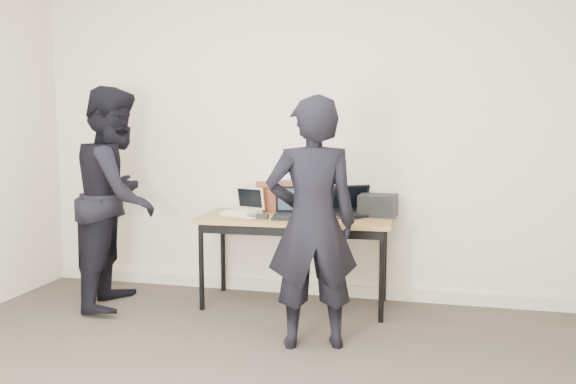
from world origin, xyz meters
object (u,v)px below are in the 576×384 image
(laptop_right, at_px, (354,208))
(equipment_box, at_px, (378,205))
(person_observer, at_px, (117,197))
(desk, at_px, (295,224))
(person_typist, at_px, (312,223))
(laptop_beige, at_px, (243,209))
(laptop_center, at_px, (294,211))
(leather_satchel, at_px, (280,196))

(laptop_right, relative_size, equipment_box, 1.44)
(person_observer, bearing_deg, equipment_box, -89.92)
(desk, height_order, person_typist, person_typist)
(desk, distance_m, laptop_beige, 0.44)
(laptop_right, height_order, person_observer, person_observer)
(laptop_right, height_order, person_typist, person_typist)
(equipment_box, distance_m, person_observer, 2.07)
(person_observer, bearing_deg, laptop_center, -93.79)
(equipment_box, relative_size, person_observer, 0.17)
(desk, bearing_deg, leather_satchel, 126.76)
(equipment_box, bearing_deg, laptop_beige, -170.31)
(laptop_beige, distance_m, laptop_right, 0.89)
(desk, xyz_separation_m, person_observer, (-1.39, -0.27, 0.20))
(laptop_center, distance_m, person_typist, 0.78)
(desk, distance_m, laptop_center, 0.12)
(laptop_center, height_order, leather_satchel, leather_satchel)
(leather_satchel, distance_m, equipment_box, 0.81)
(leather_satchel, xyz_separation_m, equipment_box, (0.81, -0.04, -0.04))
(laptop_center, distance_m, laptop_right, 0.50)
(desk, distance_m, leather_satchel, 0.35)
(equipment_box, height_order, person_observer, person_observer)
(laptop_beige, xyz_separation_m, person_observer, (-0.96, -0.28, 0.10))
(desk, relative_size, equipment_box, 5.20)
(laptop_beige, relative_size, equipment_box, 1.14)
(laptop_beige, relative_size, laptop_right, 0.79)
(leather_satchel, height_order, equipment_box, leather_satchel)
(laptop_beige, distance_m, laptop_center, 0.43)
(laptop_right, bearing_deg, laptop_center, -179.34)
(desk, bearing_deg, laptop_beige, 176.84)
(laptop_center, height_order, person_typist, person_typist)
(desk, height_order, laptop_beige, laptop_beige)
(person_typist, bearing_deg, laptop_right, -117.08)
(desk, height_order, person_observer, person_observer)
(person_typist, bearing_deg, desk, -87.69)
(laptop_beige, bearing_deg, person_observer, -145.10)
(laptop_beige, distance_m, equipment_box, 1.07)
(laptop_center, xyz_separation_m, laptop_right, (0.44, 0.24, -0.00))
(laptop_center, height_order, laptop_right, laptop_center)
(laptop_beige, bearing_deg, equipment_box, 28.46)
(laptop_right, bearing_deg, desk, 175.66)
(laptop_beige, distance_m, leather_satchel, 0.34)
(person_observer, bearing_deg, person_typist, -119.61)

